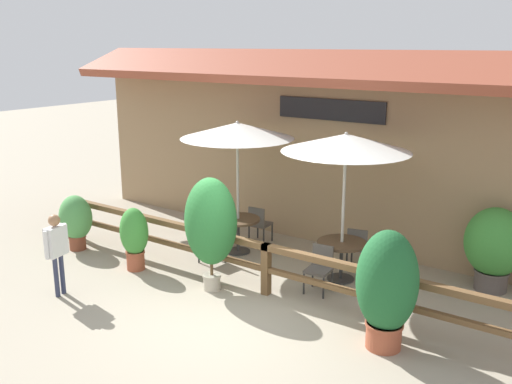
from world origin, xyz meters
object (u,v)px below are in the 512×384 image
at_px(chair_near_streetside, 214,240).
at_px(pedestrian, 56,244).
at_px(dining_table_near, 238,225).
at_px(chair_middle_wallside, 358,246).
at_px(potted_plant_small_flowering, 211,223).
at_px(potted_plant_broad_leaf, 495,246).
at_px(potted_plant_tall_tropical, 387,286).
at_px(dining_table_middle, 342,249).
at_px(patio_umbrella_middle, 346,143).
at_px(potted_plant_corner_fern, 76,219).
at_px(chair_middle_streetside, 320,267).
at_px(potted_plant_entrance_palm, 134,236).
at_px(patio_umbrella_near, 237,131).
at_px(chair_near_wallside, 259,223).

height_order(chair_near_streetside, pedestrian, pedestrian).
xyz_separation_m(dining_table_near, chair_middle_wallside, (2.50, 0.63, -0.13)).
height_order(chair_near_streetside, potted_plant_small_flowering, potted_plant_small_flowering).
bearing_deg(potted_plant_broad_leaf, potted_plant_tall_tropical, -104.59).
xyz_separation_m(chair_near_streetside, pedestrian, (-1.24, -2.82, 0.49)).
bearing_deg(potted_plant_tall_tropical, dining_table_middle, 131.23).
xyz_separation_m(chair_near_streetside, patio_umbrella_middle, (2.54, 0.67, 2.15)).
distance_m(chair_middle_wallside, potted_plant_corner_fern, 6.01).
distance_m(dining_table_near, chair_middle_streetside, 2.52).
bearing_deg(potted_plant_tall_tropical, potted_plant_entrance_palm, 179.95).
bearing_deg(potted_plant_broad_leaf, chair_near_streetside, -159.94).
xyz_separation_m(chair_middle_wallside, potted_plant_entrance_palm, (-3.58, -2.58, 0.23)).
xyz_separation_m(patio_umbrella_middle, chair_middle_wallside, (0.02, 0.70, -2.15)).
height_order(patio_umbrella_middle, potted_plant_broad_leaf, patio_umbrella_middle).
xyz_separation_m(chair_middle_streetside, potted_plant_entrance_palm, (-3.48, -1.19, 0.23)).
height_order(chair_middle_streetside, potted_plant_corner_fern, potted_plant_corner_fern).
bearing_deg(patio_umbrella_middle, chair_middle_streetside, -96.34).
xyz_separation_m(patio_umbrella_near, pedestrian, (-1.30, -3.55, -1.66)).
relative_size(chair_near_wallside, chair_middle_wallside, 1.00).
xyz_separation_m(patio_umbrella_near, dining_table_middle, (2.48, -0.06, -2.02)).
bearing_deg(chair_middle_streetside, dining_table_near, 157.28).
relative_size(chair_near_streetside, dining_table_middle, 0.91).
bearing_deg(chair_middle_wallside, dining_table_near, 3.27).
bearing_deg(patio_umbrella_near, dining_table_middle, -1.47).
xyz_separation_m(chair_near_wallside, dining_table_middle, (2.44, -0.80, 0.13)).
height_order(patio_umbrella_middle, dining_table_middle, patio_umbrella_middle).
relative_size(dining_table_middle, potted_plant_small_flowering, 0.44).
bearing_deg(patio_umbrella_middle, potted_plant_entrance_palm, -152.11).
relative_size(chair_middle_streetside, potted_plant_corner_fern, 0.70).
distance_m(dining_table_near, chair_middle_wallside, 2.58).
relative_size(chair_middle_streetside, chair_middle_wallside, 1.00).
bearing_deg(chair_near_streetside, chair_middle_wallside, 35.28).
xyz_separation_m(dining_table_near, potted_plant_tall_tropical, (4.13, -1.95, 0.37)).
bearing_deg(potted_plant_corner_fern, potted_plant_broad_leaf, 20.55).
height_order(potted_plant_corner_fern, potted_plant_tall_tropical, potted_plant_tall_tropical).
height_order(patio_umbrella_middle, potted_plant_tall_tropical, patio_umbrella_middle).
bearing_deg(chair_middle_wallside, patio_umbrella_middle, 77.26).
distance_m(patio_umbrella_near, chair_middle_streetside, 3.31).
bearing_deg(chair_middle_streetside, chair_middle_wallside, 80.79).
relative_size(chair_middle_streetside, potted_plant_broad_leaf, 0.55).
relative_size(chair_near_wallside, potted_plant_entrance_palm, 0.67).
bearing_deg(chair_middle_wallside, potted_plant_corner_fern, 13.70).
relative_size(chair_middle_wallside, potted_plant_tall_tropical, 0.47).
distance_m(potted_plant_broad_leaf, pedestrian, 7.76).
height_order(chair_near_wallside, potted_plant_broad_leaf, potted_plant_broad_leaf).
relative_size(potted_plant_corner_fern, potted_plant_tall_tropical, 0.67).
bearing_deg(potted_plant_corner_fern, chair_near_wallside, 41.04).
relative_size(dining_table_near, potted_plant_entrance_palm, 0.74).
bearing_deg(chair_near_streetside, potted_plant_broad_leaf, 27.17).
bearing_deg(patio_umbrella_middle, potted_plant_broad_leaf, 25.11).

